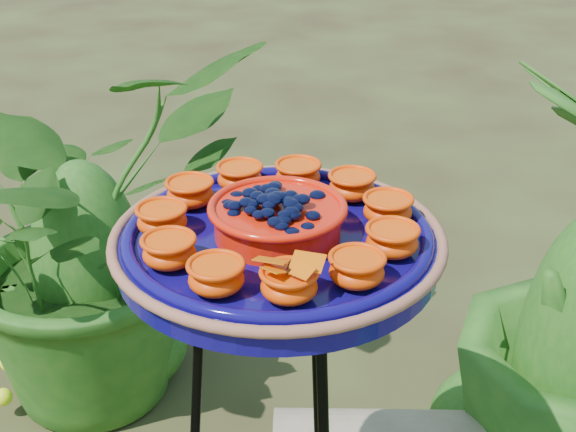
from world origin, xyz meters
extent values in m
torus|color=black|center=(0.00, -0.04, 0.83)|extent=(0.32, 0.32, 0.02)
cylinder|color=#0D0757|center=(0.00, -0.04, 0.86)|extent=(0.56, 0.56, 0.04)
torus|color=#A26C49|center=(0.00, -0.04, 0.88)|extent=(0.45, 0.45, 0.02)
torus|color=#0D0757|center=(0.00, -0.04, 0.88)|extent=(0.41, 0.41, 0.02)
cylinder|color=red|center=(0.00, -0.04, 0.90)|extent=(0.22, 0.22, 0.04)
torus|color=red|center=(0.00, -0.04, 0.92)|extent=(0.18, 0.18, 0.01)
ellipsoid|color=black|center=(0.00, -0.04, 0.93)|extent=(0.15, 0.15, 0.03)
ellipsoid|color=#E23C02|center=(0.15, -0.08, 0.90)|extent=(0.07, 0.07, 0.03)
cylinder|color=#F44F04|center=(0.15, -0.08, 0.92)|extent=(0.06, 0.06, 0.01)
ellipsoid|color=#E23C02|center=(0.15, 0.01, 0.90)|extent=(0.07, 0.07, 0.03)
cylinder|color=#F44F04|center=(0.15, 0.01, 0.92)|extent=(0.06, 0.06, 0.01)
ellipsoid|color=#E23C02|center=(0.10, 0.08, 0.90)|extent=(0.07, 0.07, 0.03)
cylinder|color=#F44F04|center=(0.10, 0.08, 0.92)|extent=(0.06, 0.06, 0.01)
ellipsoid|color=#E23C02|center=(0.02, 0.11, 0.90)|extent=(0.07, 0.07, 0.03)
cylinder|color=#F44F04|center=(0.02, 0.11, 0.92)|extent=(0.06, 0.06, 0.01)
ellipsoid|color=#E23C02|center=(-0.06, 0.10, 0.90)|extent=(0.07, 0.07, 0.03)
cylinder|color=#F44F04|center=(-0.06, 0.10, 0.92)|extent=(0.06, 0.06, 0.01)
ellipsoid|color=#E23C02|center=(-0.13, 0.04, 0.90)|extent=(0.07, 0.07, 0.03)
cylinder|color=#F44F04|center=(-0.13, 0.04, 0.92)|extent=(0.06, 0.06, 0.01)
ellipsoid|color=#E23C02|center=(-0.15, -0.04, 0.90)|extent=(0.07, 0.07, 0.03)
cylinder|color=#F44F04|center=(-0.15, -0.04, 0.92)|extent=(0.06, 0.06, 0.01)
ellipsoid|color=#E23C02|center=(-0.12, -0.13, 0.90)|extent=(0.07, 0.07, 0.03)
cylinder|color=#F44F04|center=(-0.12, -0.13, 0.92)|extent=(0.06, 0.06, 0.01)
ellipsoid|color=#E23C02|center=(-0.06, -0.18, 0.90)|extent=(0.07, 0.07, 0.03)
cylinder|color=#F44F04|center=(-0.06, -0.18, 0.92)|extent=(0.06, 0.06, 0.01)
ellipsoid|color=#E23C02|center=(0.03, -0.19, 0.90)|extent=(0.07, 0.07, 0.03)
cylinder|color=#F44F04|center=(0.03, -0.19, 0.92)|extent=(0.06, 0.06, 0.01)
ellipsoid|color=#E23C02|center=(0.11, -0.15, 0.90)|extent=(0.07, 0.07, 0.03)
cylinder|color=#F44F04|center=(0.11, -0.15, 0.92)|extent=(0.06, 0.06, 0.01)
cylinder|color=black|center=(0.03, -0.19, 0.92)|extent=(0.01, 0.03, 0.00)
cube|color=orange|center=(0.01, -0.19, 0.93)|extent=(0.04, 0.03, 0.01)
cube|color=orange|center=(0.05, -0.19, 0.93)|extent=(0.04, 0.03, 0.01)
imported|color=#1E5316|center=(-0.54, 0.72, 0.46)|extent=(1.07, 1.10, 0.92)
camera|label=1|loc=(0.09, -0.96, 1.39)|focal=50.00mm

